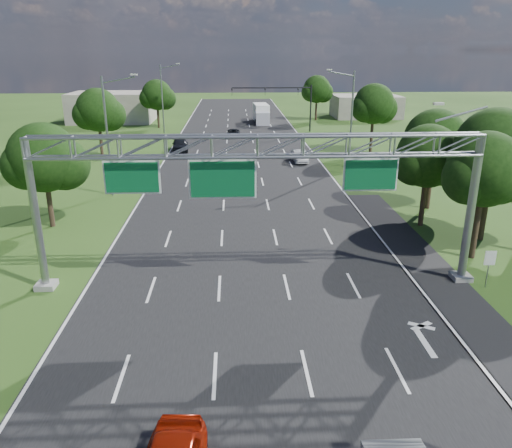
{
  "coord_description": "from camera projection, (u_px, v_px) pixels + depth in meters",
  "views": [
    {
      "loc": [
        -0.95,
        -12.44,
        11.98
      ],
      "look_at": [
        0.25,
        13.58,
        2.87
      ],
      "focal_mm": 35.0,
      "sensor_mm": 36.0,
      "label": 1
    }
  ],
  "objects": [
    {
      "name": "road",
      "position": [
        245.0,
        193.0,
        44.02
      ],
      "size": [
        18.0,
        180.0,
        0.02
      ],
      "primitive_type": "cube",
      "color": "black",
      "rests_on": "ground"
    },
    {
      "name": "building_right",
      "position": [
        366.0,
        106.0,
        93.43
      ],
      "size": [
        12.0,
        9.0,
        4.0
      ],
      "primitive_type": "cube",
      "color": "gray",
      "rests_on": "ground"
    },
    {
      "name": "regulatory_sign",
      "position": [
        490.0,
        261.0,
        26.12
      ],
      "size": [
        0.6,
        0.08,
        2.1
      ],
      "color": "gray",
      "rests_on": "ground"
    },
    {
      "name": "box_truck",
      "position": [
        261.0,
        114.0,
        86.53
      ],
      "size": [
        2.69,
        8.25,
        3.08
      ],
      "rotation": [
        0.0,
        0.0,
        0.06
      ],
      "color": "white",
      "rests_on": "ground"
    },
    {
      "name": "tree_verge_lb",
      "position": [
        99.0,
        112.0,
        55.72
      ],
      "size": [
        5.76,
        4.8,
        8.06
      ],
      "color": "#2D2116",
      "rests_on": "ground"
    },
    {
      "name": "streetlight_l_near",
      "position": [
        109.0,
        131.0,
        41.68
      ],
      "size": [
        2.97,
        0.22,
        10.16
      ],
      "color": "gray",
      "rests_on": "ground"
    },
    {
      "name": "car_queue_d",
      "position": [
        300.0,
        156.0,
        56.22
      ],
      "size": [
        1.66,
        4.1,
        1.32
      ],
      "primitive_type": "imported",
      "rotation": [
        0.0,
        0.0,
        0.07
      ],
      "color": "#B8B8B8",
      "rests_on": "ground"
    },
    {
      "name": "ground",
      "position": [
        245.0,
        193.0,
        44.02
      ],
      "size": [
        220.0,
        220.0,
        0.0
      ],
      "primitive_type": "plane",
      "color": "#264414",
      "rests_on": "ground"
    },
    {
      "name": "tree_verge_la",
      "position": [
        45.0,
        161.0,
        34.33
      ],
      "size": [
        5.76,
        4.8,
        7.4
      ],
      "color": "#2D2116",
      "rests_on": "ground"
    },
    {
      "name": "tree_verge_rd",
      "position": [
        374.0,
        106.0,
        59.86
      ],
      "size": [
        5.76,
        4.8,
        8.28
      ],
      "color": "#2D2116",
      "rests_on": "ground"
    },
    {
      "name": "sign_gantry",
      "position": [
        259.0,
        158.0,
        24.78
      ],
      "size": [
        23.5,
        1.0,
        9.56
      ],
      "color": "gray",
      "rests_on": "ground"
    },
    {
      "name": "tree_cluster_right",
      "position": [
        473.0,
        157.0,
        32.71
      ],
      "size": [
        9.91,
        14.6,
        8.68
      ],
      "color": "#2D2116",
      "rests_on": "ground"
    },
    {
      "name": "tree_verge_lc",
      "position": [
        157.0,
        96.0,
        79.56
      ],
      "size": [
        5.76,
        4.8,
        7.62
      ],
      "color": "#2D2116",
      "rests_on": "ground"
    },
    {
      "name": "car_queue_b",
      "position": [
        233.0,
        133.0,
        72.43
      ],
      "size": [
        2.02,
        4.07,
        1.11
      ],
      "primitive_type": "imported",
      "rotation": [
        0.0,
        0.0,
        -0.05
      ],
      "color": "black",
      "rests_on": "ground"
    },
    {
      "name": "car_queue_c",
      "position": [
        180.0,
        144.0,
        62.46
      ],
      "size": [
        2.37,
        4.89,
        1.61
      ],
      "primitive_type": "imported",
      "rotation": [
        0.0,
        0.0,
        0.1
      ],
      "color": "black",
      "rests_on": "ground"
    },
    {
      "name": "streetlight_r_mid",
      "position": [
        350.0,
        115.0,
        52.09
      ],
      "size": [
        2.97,
        0.22,
        10.16
      ],
      "color": "gray",
      "rests_on": "ground"
    },
    {
      "name": "streetlight_l_far",
      "position": [
        163.0,
        95.0,
        74.69
      ],
      "size": [
        2.97,
        0.22,
        10.16
      ],
      "color": "gray",
      "rests_on": "ground"
    },
    {
      "name": "road_flare",
      "position": [
        424.0,
        265.0,
        29.37
      ],
      "size": [
        3.0,
        30.0,
        0.02
      ],
      "primitive_type": "cube",
      "color": "black",
      "rests_on": "ground"
    },
    {
      "name": "tree_verge_re",
      "position": [
        317.0,
        90.0,
        88.21
      ],
      "size": [
        5.76,
        4.8,
        7.84
      ],
      "color": "#2D2116",
      "rests_on": "ground"
    },
    {
      "name": "traffic_signal",
      "position": [
        288.0,
        97.0,
        75.64
      ],
      "size": [
        12.21,
        0.24,
        7.0
      ],
      "color": "black",
      "rests_on": "ground"
    },
    {
      "name": "building_left",
      "position": [
        113.0,
        107.0,
        87.5
      ],
      "size": [
        14.0,
        10.0,
        5.0
      ],
      "primitive_type": "cube",
      "color": "gray",
      "rests_on": "ground"
    }
  ]
}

